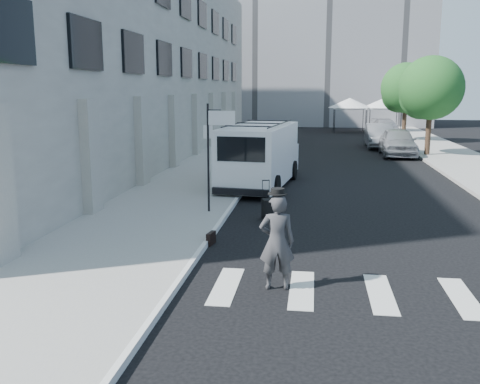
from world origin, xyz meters
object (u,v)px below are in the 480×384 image
(businessman, at_px, (277,242))
(parked_car_b, at_px, (379,136))
(cargo_van, at_px, (261,155))
(parked_car_a, at_px, (398,142))
(briefcase, at_px, (211,238))
(suitcase, at_px, (267,209))
(parked_car_c, at_px, (385,128))

(businessman, relative_size, parked_car_b, 0.40)
(cargo_van, relative_size, parked_car_a, 1.41)
(parked_car_a, relative_size, parked_car_b, 1.00)
(briefcase, relative_size, suitcase, 0.35)
(parked_car_a, bearing_deg, suitcase, -109.23)
(cargo_van, bearing_deg, suitcase, -75.37)
(parked_car_a, distance_m, parked_car_c, 13.44)
(parked_car_b, distance_m, parked_car_c, 8.93)
(briefcase, distance_m, parked_car_b, 25.91)
(suitcase, height_order, parked_car_c, parked_car_c)
(briefcase, bearing_deg, parked_car_b, 84.02)
(businessman, distance_m, briefcase, 3.65)
(businessman, relative_size, parked_car_a, 0.40)
(businessman, bearing_deg, parked_car_a, -112.37)
(parked_car_b, bearing_deg, briefcase, -104.92)
(cargo_van, distance_m, parked_car_b, 17.31)
(cargo_van, height_order, parked_car_b, cargo_van)
(suitcase, xyz_separation_m, parked_car_b, (5.96, 21.83, 0.50))
(parked_car_a, xyz_separation_m, parked_car_b, (-0.59, 4.61, -0.03))
(briefcase, height_order, parked_car_c, parked_car_c)
(businessman, relative_size, briefcase, 4.59)
(cargo_van, xyz_separation_m, parked_car_c, (8.27, 24.73, -0.60))
(briefcase, bearing_deg, cargo_van, 97.41)
(parked_car_a, bearing_deg, parked_car_c, 87.64)
(parked_car_b, height_order, parked_car_c, parked_car_b)
(suitcase, bearing_deg, businessman, -101.37)
(businessman, height_order, parked_car_a, businessman)
(parked_car_a, distance_m, parked_car_b, 4.64)
(suitcase, bearing_deg, cargo_van, 79.49)
(parked_car_b, bearing_deg, parked_car_c, 81.48)
(businessman, height_order, briefcase, businessman)
(suitcase, xyz_separation_m, cargo_van, (-0.81, 5.90, 1.00))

